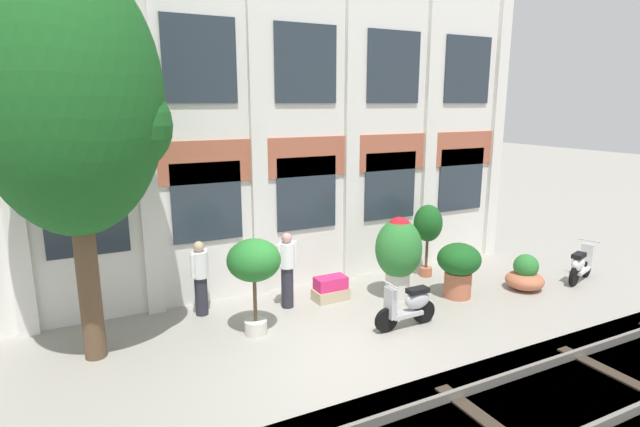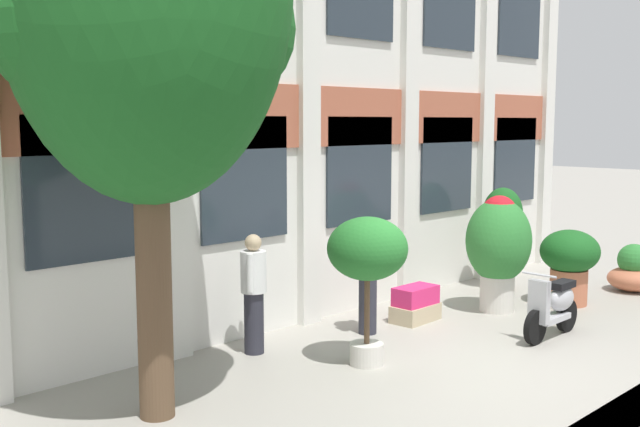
{
  "view_description": "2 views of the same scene",
  "coord_description": "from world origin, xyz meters",
  "px_view_note": "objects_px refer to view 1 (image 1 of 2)",
  "views": [
    {
      "loc": [
        -3.72,
        -7.41,
        4.31
      ],
      "look_at": [
        0.98,
        1.86,
        2.0
      ],
      "focal_mm": 28.0,
      "sensor_mm": 36.0,
      "label": 1
    },
    {
      "loc": [
        -7.65,
        -5.03,
        3.02
      ],
      "look_at": [
        -0.58,
        2.07,
        1.79
      ],
      "focal_mm": 42.0,
      "sensor_mm": 36.0,
      "label": 2
    }
  ],
  "objects_px": {
    "potted_plant_square_trough": "(331,289)",
    "scooter_second_parked": "(409,306)",
    "broadleaf_tree": "(70,104)",
    "potted_plant_fluted_column": "(399,250)",
    "resident_watching_tracks": "(200,276)",
    "potted_plant_wide_bowl": "(525,275)",
    "potted_plant_tall_urn": "(428,226)",
    "resident_by_doorway": "(287,268)",
    "potted_plant_stone_basin": "(459,265)",
    "potted_plant_low_pan": "(254,264)",
    "scooter_near_curb": "(581,265)"
  },
  "relations": [
    {
      "from": "potted_plant_square_trough",
      "to": "resident_watching_tracks",
      "type": "distance_m",
      "value": 2.87
    },
    {
      "from": "potted_plant_wide_bowl",
      "to": "potted_plant_stone_basin",
      "type": "bearing_deg",
      "value": 168.63
    },
    {
      "from": "broadleaf_tree",
      "to": "potted_plant_fluted_column",
      "type": "distance_m",
      "value": 7.02
    },
    {
      "from": "potted_plant_fluted_column",
      "to": "resident_by_doorway",
      "type": "bearing_deg",
      "value": 165.83
    },
    {
      "from": "potted_plant_stone_basin",
      "to": "potted_plant_low_pan",
      "type": "relative_size",
      "value": 0.67
    },
    {
      "from": "scooter_second_parked",
      "to": "potted_plant_tall_urn",
      "type": "bearing_deg",
      "value": -135.03
    },
    {
      "from": "potted_plant_fluted_column",
      "to": "potted_plant_low_pan",
      "type": "relative_size",
      "value": 1.0
    },
    {
      "from": "broadleaf_tree",
      "to": "potted_plant_square_trough",
      "type": "xyz_separation_m",
      "value": [
        4.84,
        0.42,
        -4.04
      ]
    },
    {
      "from": "scooter_second_parked",
      "to": "resident_watching_tracks",
      "type": "distance_m",
      "value": 4.25
    },
    {
      "from": "broadleaf_tree",
      "to": "potted_plant_wide_bowl",
      "type": "xyz_separation_m",
      "value": [
        9.23,
        -1.07,
        -3.95
      ]
    },
    {
      "from": "potted_plant_stone_basin",
      "to": "potted_plant_square_trough",
      "type": "distance_m",
      "value": 2.92
    },
    {
      "from": "potted_plant_tall_urn",
      "to": "resident_by_doorway",
      "type": "xyz_separation_m",
      "value": [
        -3.92,
        -0.23,
        -0.43
      ]
    },
    {
      "from": "scooter_second_parked",
      "to": "potted_plant_low_pan",
      "type": "bearing_deg",
      "value": -20.99
    },
    {
      "from": "potted_plant_square_trough",
      "to": "potted_plant_fluted_column",
      "type": "height_order",
      "value": "potted_plant_fluted_column"
    },
    {
      "from": "potted_plant_fluted_column",
      "to": "scooter_near_curb",
      "type": "distance_m",
      "value": 4.79
    },
    {
      "from": "resident_by_doorway",
      "to": "resident_watching_tracks",
      "type": "bearing_deg",
      "value": -120.3
    },
    {
      "from": "potted_plant_low_pan",
      "to": "scooter_near_curb",
      "type": "distance_m",
      "value": 8.17
    },
    {
      "from": "potted_plant_fluted_column",
      "to": "potted_plant_tall_urn",
      "type": "height_order",
      "value": "potted_plant_fluted_column"
    },
    {
      "from": "potted_plant_square_trough",
      "to": "potted_plant_wide_bowl",
      "type": "height_order",
      "value": "potted_plant_wide_bowl"
    },
    {
      "from": "potted_plant_low_pan",
      "to": "resident_by_doorway",
      "type": "xyz_separation_m",
      "value": [
        1.05,
        0.91,
        -0.5
      ]
    },
    {
      "from": "resident_watching_tracks",
      "to": "potted_plant_tall_urn",
      "type": "bearing_deg",
      "value": 49.09
    },
    {
      "from": "potted_plant_square_trough",
      "to": "scooter_second_parked",
      "type": "bearing_deg",
      "value": -69.35
    },
    {
      "from": "potted_plant_tall_urn",
      "to": "resident_watching_tracks",
      "type": "relative_size",
      "value": 1.17
    },
    {
      "from": "scooter_second_parked",
      "to": "resident_watching_tracks",
      "type": "relative_size",
      "value": 0.87
    },
    {
      "from": "potted_plant_fluted_column",
      "to": "resident_watching_tracks",
      "type": "distance_m",
      "value": 4.32
    },
    {
      "from": "potted_plant_stone_basin",
      "to": "scooter_near_curb",
      "type": "relative_size",
      "value": 0.93
    },
    {
      "from": "potted_plant_wide_bowl",
      "to": "resident_by_doorway",
      "type": "relative_size",
      "value": 0.54
    },
    {
      "from": "potted_plant_wide_bowl",
      "to": "scooter_near_curb",
      "type": "distance_m",
      "value": 1.63
    },
    {
      "from": "potted_plant_tall_urn",
      "to": "resident_by_doorway",
      "type": "relative_size",
      "value": 1.12
    },
    {
      "from": "potted_plant_tall_urn",
      "to": "resident_by_doorway",
      "type": "height_order",
      "value": "potted_plant_tall_urn"
    },
    {
      "from": "scooter_second_parked",
      "to": "resident_watching_tracks",
      "type": "xyz_separation_m",
      "value": [
        -3.47,
        2.41,
        0.41
      ]
    },
    {
      "from": "scooter_near_curb",
      "to": "resident_by_doorway",
      "type": "height_order",
      "value": "resident_by_doorway"
    },
    {
      "from": "scooter_near_curb",
      "to": "scooter_second_parked",
      "type": "relative_size",
      "value": 0.97
    },
    {
      "from": "potted_plant_stone_basin",
      "to": "resident_watching_tracks",
      "type": "relative_size",
      "value": 0.79
    },
    {
      "from": "potted_plant_square_trough",
      "to": "scooter_near_curb",
      "type": "distance_m",
      "value": 6.25
    },
    {
      "from": "potted_plant_tall_urn",
      "to": "scooter_near_curb",
      "type": "bearing_deg",
      "value": -33.49
    },
    {
      "from": "broadleaf_tree",
      "to": "potted_plant_square_trough",
      "type": "relative_size",
      "value": 8.27
    },
    {
      "from": "potted_plant_stone_basin",
      "to": "potted_plant_wide_bowl",
      "type": "distance_m",
      "value": 1.83
    },
    {
      "from": "scooter_near_curb",
      "to": "potted_plant_fluted_column",
      "type": "bearing_deg",
      "value": 147.01
    },
    {
      "from": "potted_plant_square_trough",
      "to": "scooter_near_curb",
      "type": "height_order",
      "value": "scooter_near_curb"
    },
    {
      "from": "potted_plant_square_trough",
      "to": "potted_plant_fluted_column",
      "type": "xyz_separation_m",
      "value": [
        1.42,
        -0.54,
        0.85
      ]
    },
    {
      "from": "broadleaf_tree",
      "to": "potted_plant_fluted_column",
      "type": "relative_size",
      "value": 3.54
    },
    {
      "from": "potted_plant_wide_bowl",
      "to": "scooter_second_parked",
      "type": "distance_m",
      "value": 3.71
    },
    {
      "from": "broadleaf_tree",
      "to": "resident_watching_tracks",
      "type": "distance_m",
      "value": 4.14
    },
    {
      "from": "scooter_near_curb",
      "to": "potted_plant_wide_bowl",
      "type": "bearing_deg",
      "value": 152.65
    },
    {
      "from": "broadleaf_tree",
      "to": "scooter_near_curb",
      "type": "xyz_separation_m",
      "value": [
        10.84,
        -1.33,
        -3.86
      ]
    },
    {
      "from": "broadleaf_tree",
      "to": "scooter_near_curb",
      "type": "distance_m",
      "value": 11.58
    },
    {
      "from": "potted_plant_low_pan",
      "to": "potted_plant_stone_basin",
      "type": "bearing_deg",
      "value": -3.61
    },
    {
      "from": "resident_watching_tracks",
      "to": "potted_plant_low_pan",
      "type": "bearing_deg",
      "value": -11.6
    },
    {
      "from": "potted_plant_tall_urn",
      "to": "potted_plant_wide_bowl",
      "type": "xyz_separation_m",
      "value": [
        1.49,
        -1.79,
        -0.98
      ]
    }
  ]
}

